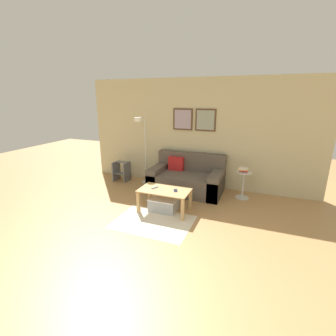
# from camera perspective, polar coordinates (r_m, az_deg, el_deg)

# --- Properties ---
(ground_plane) EXTENTS (16.00, 16.00, 0.00)m
(ground_plane) POSITION_cam_1_polar(r_m,az_deg,el_deg) (3.20, -13.86, -25.70)
(ground_plane) COLOR tan
(wall_back) EXTENTS (5.60, 0.09, 2.55)m
(wall_back) POSITION_cam_1_polar(r_m,az_deg,el_deg) (5.87, 6.76, 8.00)
(wall_back) COLOR #C6BC93
(wall_back) RESTS_ON ground_plane
(area_rug) EXTENTS (1.35, 1.00, 0.01)m
(area_rug) POSITION_cam_1_polar(r_m,az_deg,el_deg) (4.40, -3.54, -12.48)
(area_rug) COLOR beige
(area_rug) RESTS_ON ground_plane
(couch) EXTENTS (1.63, 0.95, 0.85)m
(couch) POSITION_cam_1_polar(r_m,az_deg,el_deg) (5.66, 4.42, -2.58)
(couch) COLOR brown
(couch) RESTS_ON ground_plane
(coffee_table) EXTENTS (0.96, 0.55, 0.44)m
(coffee_table) POSITION_cam_1_polar(r_m,az_deg,el_deg) (4.63, -0.80, -6.05)
(coffee_table) COLOR tan
(coffee_table) RESTS_ON ground_plane
(storage_bin) EXTENTS (0.54, 0.38, 0.25)m
(storage_bin) POSITION_cam_1_polar(r_m,az_deg,el_deg) (4.75, -1.04, -8.48)
(storage_bin) COLOR #9EA3A8
(storage_bin) RESTS_ON ground_plane
(floor_lamp) EXTENTS (0.21, 0.52, 1.67)m
(floor_lamp) POSITION_cam_1_polar(r_m,az_deg,el_deg) (5.89, -6.16, 6.62)
(floor_lamp) COLOR silver
(floor_lamp) RESTS_ON ground_plane
(side_table) EXTENTS (0.34, 0.34, 0.59)m
(side_table) POSITION_cam_1_polar(r_m,az_deg,el_deg) (5.47, 17.22, -3.27)
(side_table) COLOR silver
(side_table) RESTS_ON ground_plane
(book_stack) EXTENTS (0.25, 0.19, 0.08)m
(book_stack) POSITION_cam_1_polar(r_m,az_deg,el_deg) (5.40, 17.27, -0.40)
(book_stack) COLOR silver
(book_stack) RESTS_ON side_table
(remote_control) EXTENTS (0.10, 0.15, 0.02)m
(remote_control) POSITION_cam_1_polar(r_m,az_deg,el_deg) (4.69, -3.12, -4.55)
(remote_control) COLOR #99999E
(remote_control) RESTS_ON coffee_table
(cell_phone) EXTENTS (0.12, 0.15, 0.01)m
(cell_phone) POSITION_cam_1_polar(r_m,az_deg,el_deg) (4.55, 1.79, -5.30)
(cell_phone) COLOR #1E2338
(cell_phone) RESTS_ON coffee_table
(step_stool) EXTENTS (0.36, 0.36, 0.50)m
(step_stool) POSITION_cam_1_polar(r_m,az_deg,el_deg) (6.47, -10.82, -0.63)
(step_stool) COLOR slate
(step_stool) RESTS_ON ground_plane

